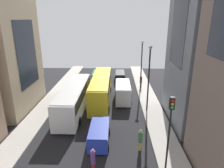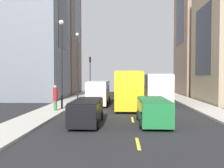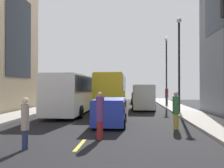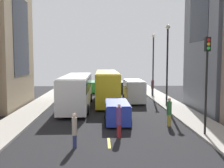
# 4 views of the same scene
# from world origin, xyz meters

# --- Properties ---
(ground_plane) EXTENTS (40.93, 40.93, 0.00)m
(ground_plane) POSITION_xyz_m (0.00, 0.00, 0.00)
(ground_plane) COLOR black
(sidewalk_west) EXTENTS (2.64, 44.00, 0.15)m
(sidewalk_west) POSITION_xyz_m (-7.15, 0.00, 0.07)
(sidewalk_west) COLOR #B2ADA3
(sidewalk_west) RESTS_ON ground
(sidewalk_east) EXTENTS (2.64, 44.00, 0.15)m
(sidewalk_east) POSITION_xyz_m (7.15, 0.00, 0.07)
(sidewalk_east) COLOR #B2ADA3
(sidewalk_east) RESTS_ON ground
(lane_stripe_0) EXTENTS (0.16, 2.00, 0.01)m
(lane_stripe_0) POSITION_xyz_m (0.00, -21.00, 0.01)
(lane_stripe_0) COLOR yellow
(lane_stripe_0) RESTS_ON ground
(lane_stripe_1) EXTENTS (0.16, 2.00, 0.01)m
(lane_stripe_1) POSITION_xyz_m (0.00, -15.00, 0.01)
(lane_stripe_1) COLOR yellow
(lane_stripe_1) RESTS_ON ground
(lane_stripe_2) EXTENTS (0.16, 2.00, 0.01)m
(lane_stripe_2) POSITION_xyz_m (0.00, -9.00, 0.01)
(lane_stripe_2) COLOR yellow
(lane_stripe_2) RESTS_ON ground
(lane_stripe_3) EXTENTS (0.16, 2.00, 0.01)m
(lane_stripe_3) POSITION_xyz_m (0.00, -3.00, 0.01)
(lane_stripe_3) COLOR yellow
(lane_stripe_3) RESTS_ON ground
(lane_stripe_4) EXTENTS (0.16, 2.00, 0.01)m
(lane_stripe_4) POSITION_xyz_m (0.00, 3.00, 0.01)
(lane_stripe_4) COLOR yellow
(lane_stripe_4) RESTS_ON ground
(lane_stripe_5) EXTENTS (0.16, 2.00, 0.01)m
(lane_stripe_5) POSITION_xyz_m (0.00, 9.00, 0.01)
(lane_stripe_5) COLOR yellow
(lane_stripe_5) RESTS_ON ground
(lane_stripe_6) EXTENTS (0.16, 2.00, 0.01)m
(lane_stripe_6) POSITION_xyz_m (0.00, 15.00, 0.01)
(lane_stripe_6) COLOR yellow
(lane_stripe_6) RESTS_ON ground
(city_bus_white) EXTENTS (2.80, 12.19, 3.35)m
(city_bus_white) POSITION_xyz_m (-2.98, -2.91, 2.01)
(city_bus_white) COLOR silver
(city_bus_white) RESTS_ON ground
(streetcar_yellow) EXTENTS (2.70, 12.20, 3.59)m
(streetcar_yellow) POSITION_xyz_m (0.18, 0.58, 2.12)
(streetcar_yellow) COLOR yellow
(streetcar_yellow) RESTS_ON ground
(delivery_van_white) EXTENTS (2.25, 5.68, 2.58)m
(delivery_van_white) POSITION_xyz_m (3.33, 0.57, 1.51)
(delivery_van_white) COLOR white
(delivery_van_white) RESTS_ON ground
(car_blue_0) EXTENTS (1.99, 4.37, 1.65)m
(car_blue_0) POSITION_xyz_m (0.79, -9.81, 0.97)
(car_blue_0) COLOR #2338AD
(car_blue_0) RESTS_ON ground
(car_green_1) EXTENTS (2.00, 4.69, 1.66)m
(car_green_1) POSITION_xyz_m (-1.29, 10.43, 0.98)
(car_green_1) COLOR #1E7238
(car_green_1) RESTS_ON ground
(car_black_2) EXTENTS (1.90, 4.53, 1.61)m
(car_black_2) POSITION_xyz_m (3.06, 10.73, 0.95)
(car_black_2) COLOR black
(car_black_2) RESTS_ON ground
(pedestrian_waiting_curb) EXTENTS (0.38, 0.38, 2.16)m
(pedestrian_waiting_curb) POSITION_xyz_m (0.67, -13.87, 1.14)
(pedestrian_waiting_curb) COLOR maroon
(pedestrian_waiting_curb) RESTS_ON ground
(pedestrian_crossing_mid) EXTENTS (0.29, 0.29, 1.99)m
(pedestrian_crossing_mid) POSITION_xyz_m (-1.94, -15.84, 1.08)
(pedestrian_crossing_mid) COLOR navy
(pedestrian_crossing_mid) RESTS_ON ground
(pedestrian_crossing_near) EXTENTS (0.37, 0.37, 2.11)m
(pedestrian_crossing_near) POSITION_xyz_m (4.60, -10.99, 1.12)
(pedestrian_crossing_near) COLOR gold
(pedestrian_crossing_near) RESTS_ON ground
(pedestrian_walking_far) EXTENTS (0.40, 0.40, 2.20)m
(pedestrian_walking_far) POSITION_xyz_m (6.55, 5.86, 1.31)
(pedestrian_walking_far) COLOR #336B38
(pedestrian_walking_far) RESTS_ON ground
(traffic_light_near_corner) EXTENTS (0.32, 0.44, 6.21)m
(traffic_light_near_corner) POSITION_xyz_m (6.23, -13.83, 4.44)
(traffic_light_near_corner) COLOR black
(traffic_light_near_corner) RESTS_ON ground
(streetlamp_near) EXTENTS (0.44, 0.44, 8.32)m
(streetlamp_near) POSITION_xyz_m (6.33, -3.07, 5.14)
(streetlamp_near) COLOR black
(streetlamp_near) RESTS_ON ground
(streetlamp_far) EXTENTS (0.44, 0.44, 8.12)m
(streetlamp_far) POSITION_xyz_m (6.33, 4.51, 5.04)
(streetlamp_far) COLOR black
(streetlamp_far) RESTS_ON ground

